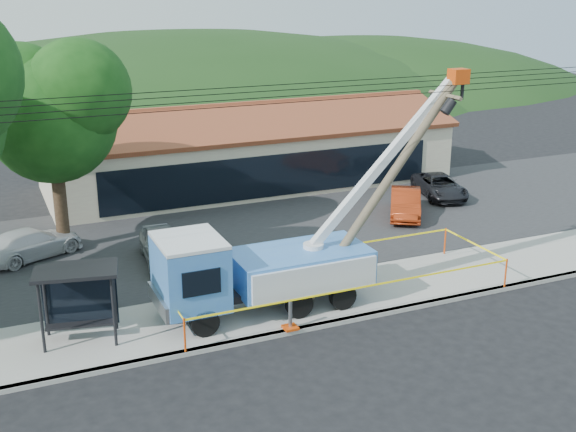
% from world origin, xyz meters
% --- Properties ---
extents(ground, '(120.00, 120.00, 0.00)m').
position_xyz_m(ground, '(0.00, 0.00, 0.00)').
color(ground, black).
rests_on(ground, ground).
extents(curb, '(60.00, 0.25, 0.15)m').
position_xyz_m(curb, '(0.00, 2.10, 0.07)').
color(curb, '#A7A49D').
rests_on(curb, ground).
extents(sidewalk, '(60.00, 4.00, 0.15)m').
position_xyz_m(sidewalk, '(0.00, 4.00, 0.07)').
color(sidewalk, '#A7A49D').
rests_on(sidewalk, ground).
extents(parking_lot, '(60.00, 12.00, 0.10)m').
position_xyz_m(parking_lot, '(0.00, 12.00, 0.05)').
color(parking_lot, '#28282B').
rests_on(parking_lot, ground).
extents(strip_mall, '(22.50, 8.53, 4.67)m').
position_xyz_m(strip_mall, '(4.00, 19.98, 1.88)').
color(strip_mall, '#BEAC96').
rests_on(strip_mall, ground).
extents(tree_lot, '(6.30, 5.60, 8.94)m').
position_xyz_m(tree_lot, '(-7.00, 13.00, 6.21)').
color(tree_lot, '#332316').
rests_on(tree_lot, ground).
extents(hill_center, '(89.60, 64.00, 32.00)m').
position_xyz_m(hill_center, '(10.00, 55.00, 0.00)').
color(hill_center, '#193714').
rests_on(hill_center, ground).
extents(hill_east, '(72.80, 52.00, 26.00)m').
position_xyz_m(hill_east, '(30.00, 55.00, 0.00)').
color(hill_east, '#193714').
rests_on(hill_east, ground).
extents(utility_truck, '(11.43, 3.99, 7.91)m').
position_xyz_m(utility_truck, '(-1.62, 3.92, 1.73)').
color(utility_truck, black).
rests_on(utility_truck, ground).
extents(leaning_pole, '(6.12, 1.83, 7.86)m').
position_xyz_m(leaning_pole, '(3.30, 3.74, 4.38)').
color(leaning_pole, brown).
rests_on(leaning_pole, ground).
extents(bus_shelter, '(2.79, 2.03, 2.44)m').
position_xyz_m(bus_shelter, '(-7.57, 4.27, 1.93)').
color(bus_shelter, black).
rests_on(bus_shelter, ground).
extents(caution_tape, '(12.31, 3.85, 1.11)m').
position_xyz_m(caution_tape, '(1.30, 3.93, 0.98)').
color(caution_tape, '#D3400B').
rests_on(caution_tape, ground).
extents(car_silver, '(1.94, 4.12, 1.36)m').
position_xyz_m(car_silver, '(-3.49, 9.82, 0.00)').
color(car_silver, '#9EA2A5').
rests_on(car_silver, ground).
extents(car_red, '(3.31, 4.15, 1.32)m').
position_xyz_m(car_red, '(8.76, 10.96, 0.00)').
color(car_red, '#992C0F').
rests_on(car_red, ground).
extents(car_white, '(4.62, 3.46, 1.25)m').
position_xyz_m(car_white, '(-8.37, 12.42, 0.00)').
color(car_white, silver).
rests_on(car_white, ground).
extents(car_dark, '(2.87, 4.56, 1.17)m').
position_xyz_m(car_dark, '(12.24, 13.08, 0.00)').
color(car_dark, black).
rests_on(car_dark, ground).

